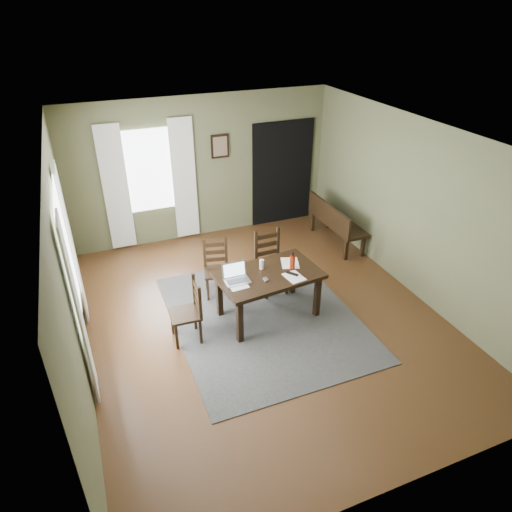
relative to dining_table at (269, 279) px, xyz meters
name	(u,v)px	position (x,y,z in m)	size (l,w,h in m)	color
ground	(263,317)	(-0.08, -0.03, -0.66)	(5.00, 6.00, 0.01)	#492C16
room_shell	(265,207)	(-0.08, -0.03, 1.15)	(5.02, 6.02, 2.71)	#595D3C
rug	(263,317)	(-0.08, -0.03, -0.65)	(2.60, 3.20, 0.01)	#393939
dining_table	(269,279)	(0.00, 0.00, 0.00)	(1.55, 1.02, 0.73)	black
chair_end	(189,312)	(-1.22, -0.08, -0.20)	(0.42, 0.42, 0.93)	black
chair_back_left	(217,269)	(-0.52, 0.86, -0.20)	(0.48, 0.48, 0.91)	black
chair_back_right	(271,262)	(0.31, 0.63, -0.15)	(0.46, 0.46, 1.02)	black
bench	(334,220)	(2.06, 1.63, -0.16)	(0.47, 1.47, 0.83)	black
laptop	(236,276)	(-0.49, 0.02, 0.15)	(0.35, 0.28, 0.24)	#B7B7BC
computer_mouse	(266,280)	(-0.11, -0.16, 0.11)	(0.05, 0.09, 0.03)	#3F3F42
tv_remote	(292,274)	(0.30, -0.15, 0.10)	(0.05, 0.18, 0.02)	black
drinking_glass	(262,264)	(-0.05, 0.16, 0.16)	(0.07, 0.07, 0.15)	silver
water_bottle	(292,261)	(0.37, -0.01, 0.21)	(0.08, 0.08, 0.26)	#B32D0D
paper_a	(237,284)	(-0.52, -0.08, 0.09)	(0.25, 0.33, 0.00)	white
paper_b	(294,277)	(0.29, -0.22, 0.09)	(0.23, 0.30, 0.00)	white
paper_d	(290,263)	(0.40, 0.14, 0.09)	(0.25, 0.33, 0.00)	white
window_left	(69,259)	(-2.55, 0.17, 0.80)	(0.01, 1.30, 1.70)	white
window_back	(149,171)	(-1.08, 2.94, 0.80)	(1.00, 0.01, 1.50)	white
curtain_left_near	(80,313)	(-2.52, -0.65, 0.55)	(0.03, 0.48, 2.30)	silver
curtain_left_far	(72,246)	(-2.52, 0.99, 0.55)	(0.03, 0.48, 2.30)	silver
curtain_back_left	(116,189)	(-1.70, 2.91, 0.55)	(0.44, 0.03, 2.30)	silver
curtain_back_right	(184,180)	(-0.46, 2.91, 0.55)	(0.44, 0.03, 2.30)	silver
framed_picture	(220,146)	(0.27, 2.94, 1.10)	(0.34, 0.03, 0.44)	black
doorway_back	(282,173)	(1.57, 2.94, 0.40)	(1.30, 0.03, 2.10)	black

